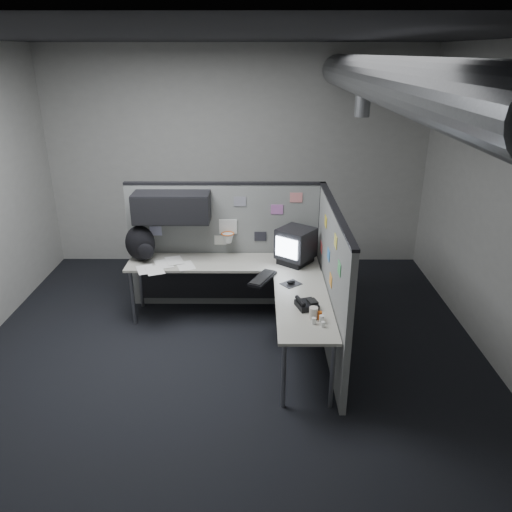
{
  "coord_description": "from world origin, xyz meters",
  "views": [
    {
      "loc": [
        0.33,
        -4.56,
        3.08
      ],
      "look_at": [
        0.3,
        0.35,
        1.06
      ],
      "focal_mm": 35.0,
      "sensor_mm": 36.0,
      "label": 1
    }
  ],
  "objects_px": {
    "desk": "(243,280)",
    "backpack": "(141,244)",
    "monitor": "(296,245)",
    "phone": "(306,304)",
    "keyboard": "(263,278)"
  },
  "relations": [
    {
      "from": "desk",
      "to": "phone",
      "type": "xyz_separation_m",
      "value": [
        0.66,
        -0.89,
        0.15
      ]
    },
    {
      "from": "phone",
      "to": "backpack",
      "type": "distance_m",
      "value": 2.24
    },
    {
      "from": "keyboard",
      "to": "phone",
      "type": "xyz_separation_m",
      "value": [
        0.43,
        -0.65,
        0.02
      ]
    },
    {
      "from": "desk",
      "to": "backpack",
      "type": "bearing_deg",
      "value": 165.75
    },
    {
      "from": "desk",
      "to": "backpack",
      "type": "relative_size",
      "value": 5.28
    },
    {
      "from": "phone",
      "to": "backpack",
      "type": "height_order",
      "value": "backpack"
    },
    {
      "from": "monitor",
      "to": "keyboard",
      "type": "bearing_deg",
      "value": -137.07
    },
    {
      "from": "monitor",
      "to": "keyboard",
      "type": "xyz_separation_m",
      "value": [
        -0.4,
        -0.49,
        -0.2
      ]
    },
    {
      "from": "keyboard",
      "to": "backpack",
      "type": "relative_size",
      "value": 1.08
    },
    {
      "from": "desk",
      "to": "monitor",
      "type": "distance_m",
      "value": 0.75
    },
    {
      "from": "monitor",
      "to": "phone",
      "type": "bearing_deg",
      "value": -96.43
    },
    {
      "from": "keyboard",
      "to": "phone",
      "type": "height_order",
      "value": "phone"
    },
    {
      "from": "backpack",
      "to": "monitor",
      "type": "bearing_deg",
      "value": -17.51
    },
    {
      "from": "desk",
      "to": "phone",
      "type": "height_order",
      "value": "phone"
    },
    {
      "from": "desk",
      "to": "keyboard",
      "type": "relative_size",
      "value": 4.87
    }
  ]
}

